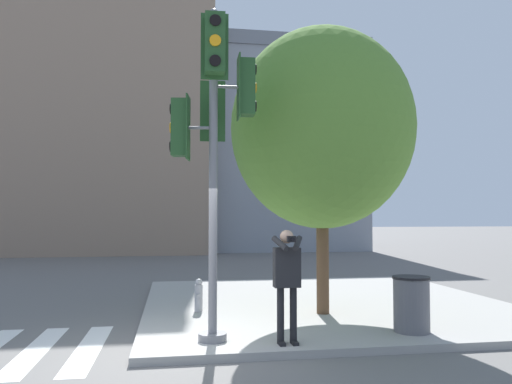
{
  "coord_description": "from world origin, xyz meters",
  "views": [
    {
      "loc": [
        0.09,
        -7.58,
        2.07
      ],
      "look_at": [
        1.33,
        -0.06,
        2.43
      ],
      "focal_mm": 35.0,
      "sensor_mm": 36.0,
      "label": 1
    }
  ],
  "objects_px": {
    "trash_bin": "(411,304)",
    "fire_hydrant": "(199,295)",
    "traffic_signal_pole": "(213,123)",
    "street_tree": "(322,129)",
    "person_photographer": "(287,275)"
  },
  "relations": [
    {
      "from": "traffic_signal_pole",
      "to": "street_tree",
      "type": "xyz_separation_m",
      "value": [
        2.34,
        1.8,
        0.29
      ]
    },
    {
      "from": "street_tree",
      "to": "fire_hydrant",
      "type": "bearing_deg",
      "value": 165.79
    },
    {
      "from": "person_photographer",
      "to": "trash_bin",
      "type": "bearing_deg",
      "value": 10.42
    },
    {
      "from": "street_tree",
      "to": "trash_bin",
      "type": "distance_m",
      "value": 3.82
    },
    {
      "from": "person_photographer",
      "to": "street_tree",
      "type": "xyz_separation_m",
      "value": [
        1.23,
        2.18,
        2.67
      ]
    },
    {
      "from": "fire_hydrant",
      "to": "trash_bin",
      "type": "bearing_deg",
      "value": -34.75
    },
    {
      "from": "person_photographer",
      "to": "street_tree",
      "type": "relative_size",
      "value": 0.3
    },
    {
      "from": "fire_hydrant",
      "to": "trash_bin",
      "type": "height_order",
      "value": "trash_bin"
    },
    {
      "from": "street_tree",
      "to": "trash_bin",
      "type": "relative_size",
      "value": 6.21
    },
    {
      "from": "trash_bin",
      "to": "traffic_signal_pole",
      "type": "bearing_deg",
      "value": -179.38
    },
    {
      "from": "trash_bin",
      "to": "fire_hydrant",
      "type": "bearing_deg",
      "value": 145.25
    },
    {
      "from": "fire_hydrant",
      "to": "trash_bin",
      "type": "relative_size",
      "value": 0.71
    },
    {
      "from": "person_photographer",
      "to": "fire_hydrant",
      "type": "distance_m",
      "value": 3.12
    },
    {
      "from": "traffic_signal_pole",
      "to": "street_tree",
      "type": "relative_size",
      "value": 0.92
    },
    {
      "from": "traffic_signal_pole",
      "to": "street_tree",
      "type": "height_order",
      "value": "street_tree"
    }
  ]
}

